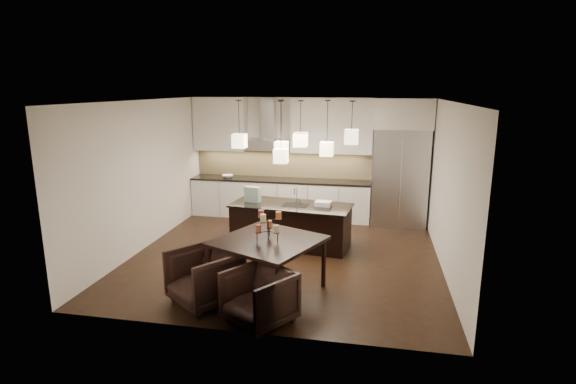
% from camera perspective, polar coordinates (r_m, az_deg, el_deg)
% --- Properties ---
extents(floor, '(5.50, 5.50, 0.02)m').
position_cam_1_polar(floor, '(8.40, -0.26, -8.03)').
color(floor, black).
rests_on(floor, ground).
extents(ceiling, '(5.50, 5.50, 0.02)m').
position_cam_1_polar(ceiling, '(7.83, -0.28, 11.57)').
color(ceiling, white).
rests_on(ceiling, wall_back).
extents(wall_back, '(5.50, 0.02, 2.80)m').
position_cam_1_polar(wall_back, '(10.68, 2.63, 4.39)').
color(wall_back, silver).
rests_on(wall_back, ground).
extents(wall_front, '(5.50, 0.02, 2.80)m').
position_cam_1_polar(wall_front, '(5.40, -6.01, -4.46)').
color(wall_front, silver).
rests_on(wall_front, ground).
extents(wall_left, '(0.02, 5.50, 2.80)m').
position_cam_1_polar(wall_left, '(8.95, -17.90, 2.04)').
color(wall_left, silver).
rests_on(wall_left, ground).
extents(wall_right, '(0.02, 5.50, 2.80)m').
position_cam_1_polar(wall_right, '(7.95, 19.64, 0.57)').
color(wall_right, silver).
rests_on(wall_right, ground).
extents(refrigerator, '(1.20, 0.72, 2.15)m').
position_cam_1_polar(refrigerator, '(10.26, 13.97, 1.81)').
color(refrigerator, '#B7B7BA').
rests_on(refrigerator, floor).
extents(fridge_panel, '(1.26, 0.72, 0.65)m').
position_cam_1_polar(fridge_panel, '(10.09, 14.42, 9.63)').
color(fridge_panel, silver).
rests_on(fridge_panel, refrigerator).
extents(lower_cabinets, '(4.21, 0.62, 0.88)m').
position_cam_1_polar(lower_cabinets, '(10.66, -1.01, -0.88)').
color(lower_cabinets, silver).
rests_on(lower_cabinets, floor).
extents(countertop, '(4.21, 0.66, 0.04)m').
position_cam_1_polar(countertop, '(10.55, -1.02, 1.54)').
color(countertop, black).
rests_on(countertop, lower_cabinets).
extents(backsplash, '(4.21, 0.02, 0.63)m').
position_cam_1_polar(backsplash, '(10.78, -0.70, 3.60)').
color(backsplash, tan).
rests_on(backsplash, countertop).
extents(upper_cab_left, '(1.25, 0.35, 1.25)m').
position_cam_1_polar(upper_cab_left, '(10.91, -8.60, 8.55)').
color(upper_cab_left, silver).
rests_on(upper_cab_left, wall_back).
extents(upper_cab_right, '(1.85, 0.35, 1.25)m').
position_cam_1_polar(upper_cab_right, '(10.33, 5.58, 8.38)').
color(upper_cab_right, silver).
rests_on(upper_cab_right, wall_back).
extents(hood_canopy, '(0.90, 0.52, 0.24)m').
position_cam_1_polar(hood_canopy, '(10.53, -2.59, 6.03)').
color(hood_canopy, '#B7B7BA').
rests_on(hood_canopy, wall_back).
extents(hood_chimney, '(0.30, 0.28, 0.96)m').
position_cam_1_polar(hood_chimney, '(10.58, -2.48, 9.33)').
color(hood_chimney, '#B7B7BA').
rests_on(hood_chimney, hood_canopy).
extents(fruit_bowl, '(0.33, 0.33, 0.06)m').
position_cam_1_polar(fruit_bowl, '(10.83, -7.67, 2.00)').
color(fruit_bowl, silver).
rests_on(fruit_bowl, countertop).
extents(island_body, '(2.32, 1.15, 0.79)m').
position_cam_1_polar(island_body, '(8.79, 0.39, -4.27)').
color(island_body, black).
rests_on(island_body, floor).
extents(island_top, '(2.40, 1.23, 0.04)m').
position_cam_1_polar(island_top, '(8.68, 0.39, -1.69)').
color(island_top, black).
rests_on(island_top, island_body).
extents(faucet, '(0.11, 0.22, 0.34)m').
position_cam_1_polar(faucet, '(8.69, 1.13, -0.40)').
color(faucet, silver).
rests_on(faucet, island_top).
extents(tote_bag, '(0.32, 0.20, 0.30)m').
position_cam_1_polar(tote_bag, '(8.87, -4.52, -0.27)').
color(tote_bag, '#1E5438').
rests_on(tote_bag, island_top).
extents(food_container, '(0.33, 0.25, 0.09)m').
position_cam_1_polar(food_container, '(8.58, 4.50, -1.47)').
color(food_container, silver).
rests_on(food_container, island_top).
extents(dining_table, '(1.81, 1.81, 0.82)m').
position_cam_1_polar(dining_table, '(6.85, -2.50, -9.31)').
color(dining_table, black).
rests_on(dining_table, floor).
extents(candelabra, '(0.52, 0.52, 0.48)m').
position_cam_1_polar(candelabra, '(6.63, -2.56, -4.08)').
color(candelabra, black).
rests_on(candelabra, dining_table).
extents(candle_a, '(0.11, 0.11, 0.11)m').
position_cam_1_polar(candle_a, '(6.55, -1.48, -4.70)').
color(candle_a, beige).
rests_on(candle_a, candelabra).
extents(candle_b, '(0.11, 0.11, 0.11)m').
position_cam_1_polar(candle_b, '(6.79, -2.40, -4.07)').
color(candle_b, '#C76733').
rests_on(candle_b, candelabra).
extents(candle_c, '(0.11, 0.11, 0.11)m').
position_cam_1_polar(candle_c, '(6.59, -3.78, -4.63)').
color(candle_c, '#9B4C35').
rests_on(candle_c, candelabra).
extents(candle_d, '(0.11, 0.11, 0.11)m').
position_cam_1_polar(candle_d, '(6.60, -1.21, -2.98)').
color(candle_d, '#C76733').
rests_on(candle_d, candelabra).
extents(candle_e, '(0.11, 0.11, 0.11)m').
position_cam_1_polar(candle_e, '(6.69, -3.43, -2.76)').
color(candle_e, '#9B4C35').
rests_on(candle_e, candelabra).
extents(candle_f, '(0.11, 0.11, 0.11)m').
position_cam_1_polar(candle_f, '(6.47, -3.18, -3.32)').
color(candle_f, beige).
rests_on(candle_f, candelabra).
extents(armchair_left, '(1.20, 1.21, 0.80)m').
position_cam_1_polar(armchair_left, '(6.61, -10.57, -10.53)').
color(armchair_left, black).
rests_on(armchair_left, floor).
extents(armchair_right, '(1.09, 1.10, 0.72)m').
position_cam_1_polar(armchair_right, '(6.02, -3.70, -13.18)').
color(armchair_right, black).
rests_on(armchair_right, floor).
extents(pendant_a, '(0.24, 0.24, 0.26)m').
position_cam_1_polar(pendant_a, '(8.53, -6.18, 6.47)').
color(pendant_a, '#FFE7B1').
rests_on(pendant_a, ceiling).
extents(pendant_b, '(0.24, 0.24, 0.26)m').
position_cam_1_polar(pendant_b, '(8.75, -0.84, 5.58)').
color(pendant_b, '#FFE7B1').
rests_on(pendant_b, ceiling).
extents(pendant_c, '(0.24, 0.24, 0.26)m').
position_cam_1_polar(pendant_c, '(8.30, 1.59, 6.67)').
color(pendant_c, '#FFE7B1').
rests_on(pendant_c, ceiling).
extents(pendant_d, '(0.24, 0.24, 0.26)m').
position_cam_1_polar(pendant_d, '(8.43, 4.95, 5.46)').
color(pendant_d, '#FFE7B1').
rests_on(pendant_d, ceiling).
extents(pendant_e, '(0.24, 0.24, 0.26)m').
position_cam_1_polar(pendant_e, '(8.12, 8.06, 6.95)').
color(pendant_e, '#FFE7B1').
rests_on(pendant_e, ceiling).
extents(pendant_f, '(0.24, 0.24, 0.26)m').
position_cam_1_polar(pendant_f, '(8.15, -0.90, 4.61)').
color(pendant_f, '#FFE7B1').
rests_on(pendant_f, ceiling).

